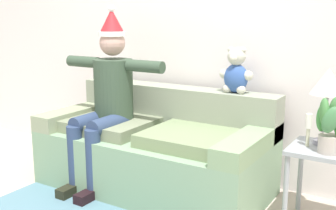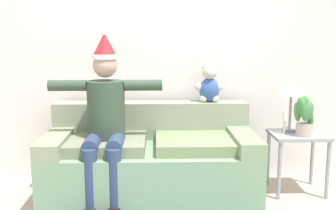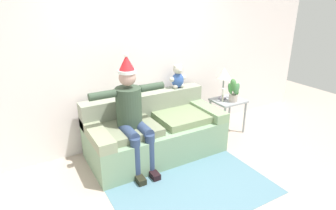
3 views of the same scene
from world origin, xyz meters
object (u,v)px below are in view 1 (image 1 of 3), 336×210
at_px(candle_tall, 309,126).
at_px(couch, 156,149).
at_px(teddy_bear, 236,72).
at_px(table_lamp, 328,85).
at_px(potted_plant, 330,125).
at_px(person_seated, 106,95).
at_px(side_table, 328,163).

bearing_deg(candle_tall, couch, 179.52).
distance_m(teddy_bear, candle_tall, 0.80).
distance_m(couch, table_lamp, 1.50).
bearing_deg(potted_plant, person_seated, -177.63).
relative_size(person_seated, candle_tall, 6.79).
distance_m(teddy_bear, potted_plant, 0.95).
bearing_deg(couch, table_lamp, 4.14).
distance_m(person_seated, table_lamp, 1.78).
bearing_deg(table_lamp, couch, -175.86).
height_order(person_seated, teddy_bear, person_seated).
distance_m(side_table, potted_plant, 0.30).
bearing_deg(candle_tall, side_table, 7.99).
xyz_separation_m(person_seated, potted_plant, (1.81, 0.08, -0.03)).
relative_size(couch, person_seated, 1.25).
bearing_deg(potted_plant, table_lamp, 109.91).
xyz_separation_m(side_table, potted_plant, (0.01, -0.10, 0.29)).
bearing_deg(side_table, table_lamp, 123.59).
xyz_separation_m(person_seated, candle_tall, (1.66, 0.15, -0.07)).
bearing_deg(side_table, person_seated, -174.54).
height_order(side_table, candle_tall, candle_tall).
bearing_deg(teddy_bear, side_table, -19.78).
bearing_deg(candle_tall, potted_plant, -27.03).
distance_m(table_lamp, candle_tall, 0.30).
bearing_deg(teddy_bear, candle_tall, -24.95).
relative_size(table_lamp, candle_tall, 2.34).
height_order(couch, candle_tall, couch).
xyz_separation_m(table_lamp, candle_tall, (-0.08, -0.11, -0.27)).
bearing_deg(side_table, teddy_bear, 160.22).
bearing_deg(person_seated, teddy_bear, 25.33).
relative_size(person_seated, potted_plant, 4.05).
distance_m(side_table, table_lamp, 0.53).
xyz_separation_m(person_seated, side_table, (1.80, 0.17, -0.32)).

